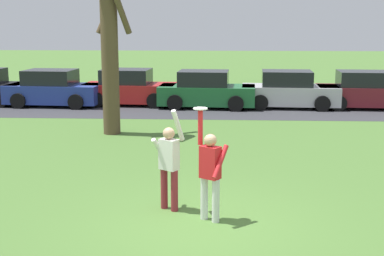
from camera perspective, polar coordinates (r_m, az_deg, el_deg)
The scene contains 11 objects.
ground_plane at distance 9.82m, azimuth 1.06°, elevation -10.30°, with size 120.00×120.00×0.00m, color #4C7533.
person_catcher at distance 9.66m, azimuth 1.98°, elevation -4.52°, with size 0.57×0.54×2.08m.
person_defender at distance 10.23m, azimuth -2.51°, elevation -3.63°, with size 0.65×0.63×2.04m.
frisbee_disc at distance 9.54m, azimuth 0.92°, elevation 2.12°, with size 0.26×0.26×0.02m, color white.
parked_car_blue at distance 24.01m, azimuth -14.77°, elevation 4.06°, with size 4.20×2.22×1.59m.
parked_car_red at distance 23.69m, azimuth -6.83°, elevation 4.26°, with size 4.20×2.22×1.59m.
parked_car_green at distance 22.75m, azimuth 1.54°, elevation 4.05°, with size 4.20×2.22×1.59m.
parked_car_silver at distance 23.11m, azimuth 10.46°, elevation 3.98°, with size 4.20×2.22×1.59m.
parked_car_maroon at distance 23.74m, azimuth 18.25°, elevation 3.79°, with size 4.20×2.22×1.59m.
parking_strip at distance 23.19m, azimuth -2.15°, elevation 2.38°, with size 26.43×6.40×0.01m, color #38383D.
bare_tree_tall at distance 17.32m, azimuth -8.98°, elevation 10.63°, with size 1.79×1.79×7.74m.
Camera 1 is at (0.31, -9.12, 3.63)m, focal length 49.27 mm.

